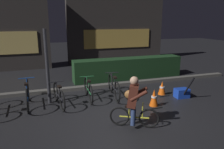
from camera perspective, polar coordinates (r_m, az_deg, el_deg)
ground_plane at (r=6.19m, az=0.02°, el=-9.56°), size 40.00×40.00×0.00m
sidewalk_curb at (r=8.15m, az=-4.94°, el=-3.22°), size 12.00×0.24×0.12m
hedge_row at (r=9.43m, az=4.36°, el=1.66°), size 4.80×0.70×0.90m
storefront_left at (r=11.96m, az=-26.13°, el=10.73°), size 4.03×0.54×4.14m
storefront_right at (r=13.36m, az=1.18°, el=12.18°), size 5.93×0.54×4.06m
street_post at (r=6.71m, az=-16.71°, el=1.85°), size 0.10×0.10×2.26m
parked_bike_left_mid at (r=6.82m, az=-21.38°, el=-4.99°), size 0.46×1.76×0.81m
parked_bike_center_left at (r=6.61m, az=-13.86°, el=-5.43°), size 0.46×1.50×0.70m
parked_bike_center_right at (r=6.99m, az=-6.28°, el=-3.99°), size 0.46×1.53×0.71m
parked_bike_right_mid at (r=7.12m, az=0.46°, el=-3.28°), size 0.46×1.69×0.78m
traffic_cone_near at (r=6.50m, az=11.02°, el=-6.22°), size 0.36×0.36×0.53m
traffic_cone_far at (r=7.54m, az=13.06°, el=-3.61°), size 0.36×0.36×0.49m
blue_crate at (r=7.51m, az=17.93°, el=-4.69°), size 0.46×0.35×0.30m
cyclist at (r=5.14m, az=5.69°, el=-7.13°), size 1.07×0.67×1.25m
closed_umbrella at (r=7.26m, az=19.35°, el=-3.44°), size 0.19×0.41×0.78m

